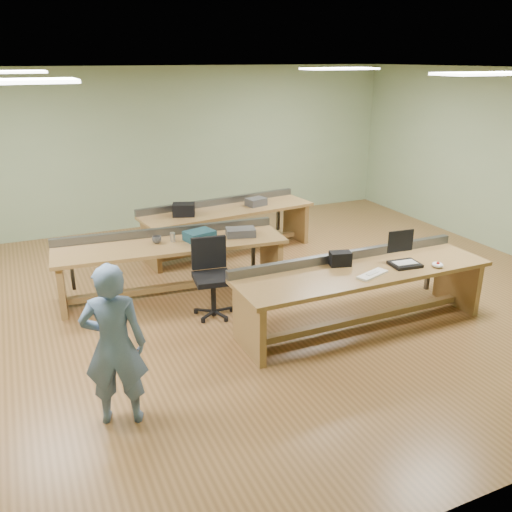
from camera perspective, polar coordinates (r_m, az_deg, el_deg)
name	(u,v)px	position (r m, az deg, el deg)	size (l,w,h in m)	color
floor	(232,303)	(7.41, -2.54, -4.92)	(10.00, 10.00, 0.00)	brown
ceiling	(228,70)	(6.71, -2.95, 18.96)	(10.00, 10.00, 0.00)	silver
wall_back	(152,149)	(10.66, -10.91, 10.99)	(10.00, 0.04, 3.00)	#90A67E
wall_front	(465,333)	(3.72, 21.10, -7.54)	(10.00, 0.04, 3.00)	#90A67E
fluor_panels	(228,73)	(6.71, -2.95, 18.70)	(6.20, 3.50, 0.03)	white
workbench_front	(361,283)	(6.70, 11.04, -2.82)	(3.23, 0.86, 0.86)	olive
workbench_mid	(171,255)	(7.60, -8.91, 0.10)	(3.21, 1.10, 0.86)	olive
workbench_back	(227,220)	(9.19, -3.05, 3.84)	(3.04, 1.12, 0.86)	olive
person	(114,345)	(4.96, -14.71, -9.08)	(0.56, 0.37, 1.54)	slate
laptop_base	(405,264)	(6.85, 15.41, -0.84)	(0.35, 0.28, 0.04)	black
laptop_screen	(401,241)	(6.87, 14.98, 1.53)	(0.35, 0.02, 0.27)	black
keyboard	(372,274)	(6.46, 12.16, -1.91)	(0.43, 0.14, 0.02)	silver
trackball_mouse	(438,265)	(6.91, 18.57, -0.88)	(0.13, 0.15, 0.06)	white
camera_bag	(340,259)	(6.67, 8.86, -0.28)	(0.25, 0.16, 0.17)	black
task_chair	(212,288)	(6.97, -4.60, -3.35)	(0.61, 0.61, 1.00)	black
parts_bin_teal	(200,236)	(7.55, -5.96, 2.15)	(0.39, 0.29, 0.14)	#153946
parts_bin_grey	(241,232)	(7.70, -1.62, 2.52)	(0.41, 0.26, 0.11)	#3B3B3E
mug	(157,240)	(7.52, -10.41, 1.70)	(0.13, 0.13, 0.10)	#3B3B3E
drinks_can	(173,237)	(7.54, -8.76, 1.98)	(0.07, 0.07, 0.13)	silver
storage_box_back	(184,210)	(8.77, -7.61, 4.86)	(0.35, 0.25, 0.20)	black
tray_back	(256,202)	(9.31, 0.00, 5.72)	(0.32, 0.24, 0.13)	#3B3B3E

